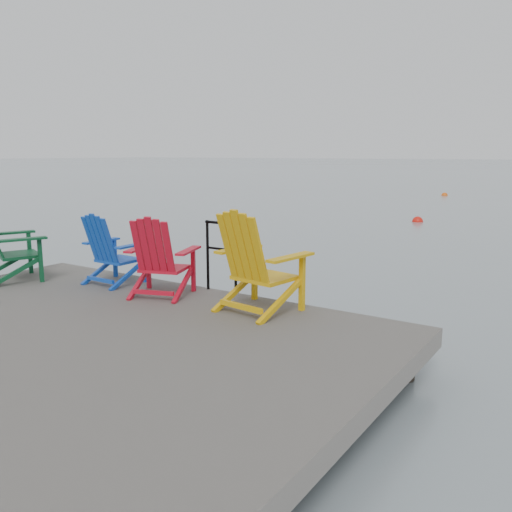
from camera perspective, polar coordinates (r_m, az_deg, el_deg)
The scene contains 9 objects.
ground at distance 5.65m, azimuth -21.26°, elevation -13.31°, with size 400.00×400.00×0.00m, color slate.
dock at distance 5.52m, azimuth -21.51°, elevation -10.01°, with size 6.00×5.00×1.40m.
handrail at distance 6.82m, azimuth -3.67°, elevation 0.67°, with size 0.48×0.04×0.90m.
chair_green at distance 8.15m, azimuth -24.76°, elevation 1.33°, with size 1.03×0.99×1.07m.
chair_blue at distance 7.48m, azimuth -14.99°, elevation 0.72°, with size 0.76×0.71×0.94m.
chair_red at distance 6.70m, azimuth -10.10°, elevation -0.05°, with size 0.94×0.89×0.98m.
chair_yellow at distance 5.93m, azimuth 0.03°, elevation -0.59°, with size 0.98×0.92×1.13m.
buoy_a at distance 18.67m, azimuth 16.64°, elevation 3.47°, with size 0.36×0.36×0.36m, color red.
buoy_b at distance 30.64m, azimuth 19.23°, elevation 6.03°, with size 0.33×0.33×0.33m, color #DD510D.
Camera 1 is at (4.30, -2.90, 2.24)m, focal length 38.00 mm.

